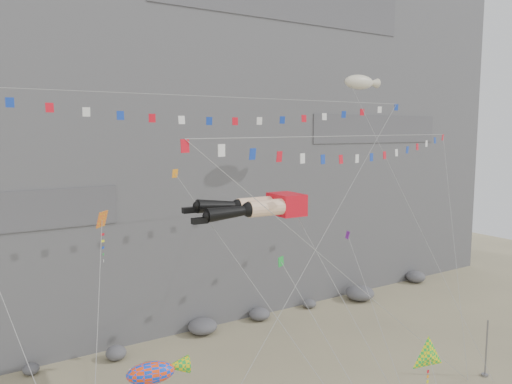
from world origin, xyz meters
TOP-DOWN VIEW (x-y plane):
  - cliff at (0.00, 32.00)m, footprint 80.00×28.00m
  - talus_boulders at (0.00, 17.00)m, footprint 60.00×3.00m
  - anchor_pole_right at (13.98, -1.04)m, footprint 0.12×0.12m
  - legs_kite at (-1.51, 5.55)m, footprint 8.05×14.85m
  - flag_banner_upper at (-1.83, 9.69)m, footprint 34.96×14.11m
  - flag_banner_lower at (5.38, 3.07)m, footprint 31.34×11.62m
  - harlequin_kite at (-12.30, 2.52)m, footprint 3.53×6.38m
  - fish_windsock at (-11.17, -0.48)m, footprint 4.14×3.48m
  - delta_kite at (2.84, -4.70)m, footprint 2.82×4.44m
  - blimp_windsock at (12.35, 11.01)m, footprint 4.10×13.78m
  - small_kite_a at (-5.64, 8.75)m, footprint 5.47×16.86m
  - small_kite_b at (6.18, 5.33)m, footprint 4.15×11.02m
  - small_kite_c at (-3.10, 0.56)m, footprint 3.55×8.34m

SIDE VIEW (x-z plane):
  - talus_boulders at x=0.00m, z-range 0.00..1.20m
  - anchor_pole_right at x=13.98m, z-range 0.00..4.24m
  - delta_kite at x=2.84m, z-range 1.96..9.50m
  - fish_windsock at x=-11.17m, z-range 2.97..10.69m
  - small_kite_b at x=6.18m, z-range 2.63..17.56m
  - small_kite_c at x=-3.10m, z-range 3.80..17.20m
  - legs_kite at x=-1.51m, z-range 3.64..22.22m
  - harlequin_kite at x=-12.30m, z-range 6.11..20.95m
  - small_kite_a at x=-5.64m, z-range 3.50..26.05m
  - flag_banner_lower at x=5.38m, z-range 7.56..27.34m
  - flag_banner_upper at x=-1.83m, z-range 6.47..33.77m
  - blimp_windsock at x=12.35m, z-range 9.15..34.70m
  - cliff at x=0.00m, z-range 0.00..50.00m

